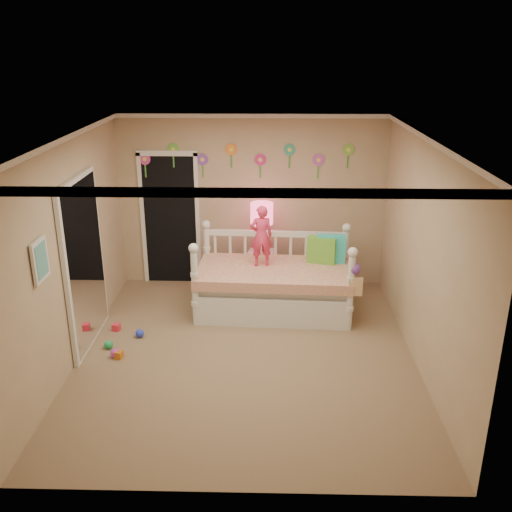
{
  "coord_description": "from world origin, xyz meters",
  "views": [
    {
      "loc": [
        0.26,
        -5.97,
        3.52
      ],
      "look_at": [
        0.1,
        0.6,
        1.05
      ],
      "focal_mm": 39.6,
      "sensor_mm": 36.0,
      "label": 1
    }
  ],
  "objects_px": {
    "nightstand": "(261,270)",
    "table_lamp": "(262,219)",
    "daybed": "(274,272)",
    "child": "(261,236)"
  },
  "relations": [
    {
      "from": "child",
      "to": "table_lamp",
      "type": "relative_size",
      "value": 1.17
    },
    {
      "from": "child",
      "to": "table_lamp",
      "type": "bearing_deg",
      "value": -99.83
    },
    {
      "from": "nightstand",
      "to": "table_lamp",
      "type": "bearing_deg",
      "value": -81.11
    },
    {
      "from": "child",
      "to": "nightstand",
      "type": "height_order",
      "value": "child"
    },
    {
      "from": "child",
      "to": "nightstand",
      "type": "relative_size",
      "value": 1.35
    },
    {
      "from": "daybed",
      "to": "table_lamp",
      "type": "bearing_deg",
      "value": 106.83
    },
    {
      "from": "daybed",
      "to": "table_lamp",
      "type": "relative_size",
      "value": 2.92
    },
    {
      "from": "nightstand",
      "to": "table_lamp",
      "type": "height_order",
      "value": "table_lamp"
    },
    {
      "from": "daybed",
      "to": "nightstand",
      "type": "distance_m",
      "value": 0.79
    },
    {
      "from": "daybed",
      "to": "table_lamp",
      "type": "height_order",
      "value": "table_lamp"
    }
  ]
}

